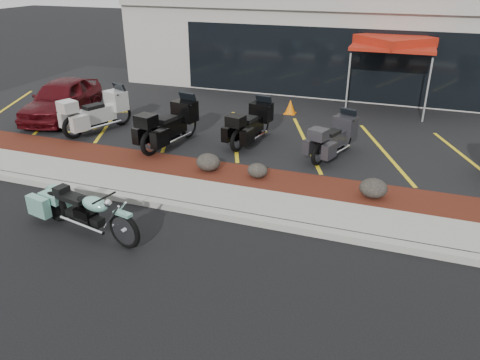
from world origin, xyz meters
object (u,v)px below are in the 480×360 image
at_px(hero_cruiser, 124,225).
at_px(popup_canopy, 394,43).
at_px(touring_white, 120,104).
at_px(parked_car, 62,99).
at_px(traffic_cone, 290,107).

relative_size(hero_cruiser, popup_canopy, 0.79).
relative_size(hero_cruiser, touring_white, 1.19).
distance_m(touring_white, popup_canopy, 9.38).
relative_size(parked_car, popup_canopy, 1.08).
bearing_deg(traffic_cone, touring_white, -147.11).
bearing_deg(touring_white, popup_canopy, -36.34).
xyz_separation_m(traffic_cone, popup_canopy, (3.06, 1.84, 2.03)).
xyz_separation_m(hero_cruiser, popup_canopy, (3.92, 10.89, 1.94)).
height_order(hero_cruiser, traffic_cone, hero_cruiser).
bearing_deg(hero_cruiser, traffic_cone, 96.63).
relative_size(parked_car, traffic_cone, 7.64).
bearing_deg(hero_cruiser, popup_canopy, 82.24).
relative_size(touring_white, popup_canopy, 0.67).
distance_m(parked_car, popup_canopy, 11.35).
height_order(touring_white, parked_car, touring_white).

